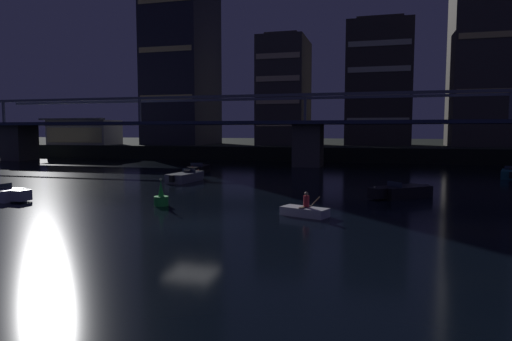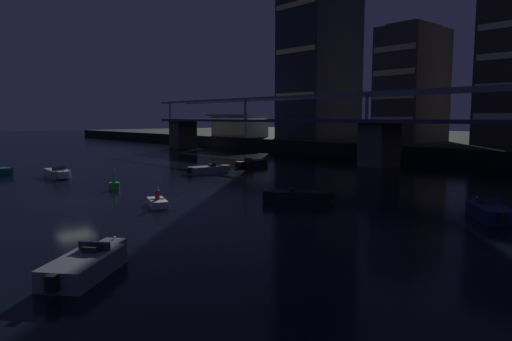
{
  "view_description": "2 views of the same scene",
  "coord_description": "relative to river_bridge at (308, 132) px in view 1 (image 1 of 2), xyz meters",
  "views": [
    {
      "loc": [
        8.88,
        -20.33,
        4.71
      ],
      "look_at": [
        -1.38,
        17.36,
        1.23
      ],
      "focal_mm": 31.37,
      "sensor_mm": 36.0,
      "label": 1
    },
    {
      "loc": [
        33.57,
        -11.85,
        6.17
      ],
      "look_at": [
        2.02,
        15.9,
        1.35
      ],
      "focal_mm": 32.19,
      "sensor_mm": 36.0,
      "label": 2
    }
  ],
  "objects": [
    {
      "name": "waterfront_pavilion",
      "position": [
        -43.0,
        11.91,
        -0.12
      ],
      "size": [
        12.4,
        7.4,
        4.7
      ],
      "color": "#B2AD9E",
      "rests_on": "far_riverbank"
    },
    {
      "name": "speedboat_far_left",
      "position": [
        -10.54,
        -12.45,
        -4.14
      ],
      "size": [
        2.35,
        5.23,
        1.16
      ],
      "color": "black",
      "rests_on": "ground"
    },
    {
      "name": "speedboat_far_center",
      "position": [
        10.55,
        -26.06,
        -4.14
      ],
      "size": [
        4.51,
        4.26,
        1.16
      ],
      "color": "black",
      "rests_on": "ground"
    },
    {
      "name": "speedboat_mid_right",
      "position": [
        21.87,
        -9.49,
        -4.14
      ],
      "size": [
        2.79,
        5.18,
        1.16
      ],
      "color": "#196066",
      "rests_on": "ground"
    },
    {
      "name": "tower_east_tall",
      "position": [
        24.77,
        20.08,
        18.68
      ],
      "size": [
        9.72,
        9.13,
        42.38
      ],
      "color": "#423D38",
      "rests_on": "far_riverbank"
    },
    {
      "name": "river_bridge",
      "position": [
        0.0,
        0.0,
        0.0
      ],
      "size": [
        98.63,
        6.4,
        9.38
      ],
      "color": "#4C4944",
      "rests_on": "ground"
    },
    {
      "name": "ground_plane",
      "position": [
        0.0,
        -38.66,
        -4.56
      ],
      "size": [
        400.0,
        400.0,
        0.0
      ],
      "primitive_type": "plane",
      "color": "black"
    },
    {
      "name": "channel_buoy",
      "position": [
        -4.19,
        -33.72,
        -4.08
      ],
      "size": [
        0.9,
        0.9,
        1.76
      ],
      "color": "green",
      "rests_on": "ground"
    },
    {
      "name": "tower_central",
      "position": [
        8.77,
        22.49,
        8.3
      ],
      "size": [
        10.91,
        8.47,
        21.61
      ],
      "color": "#38332D",
      "rests_on": "far_riverbank"
    },
    {
      "name": "dinghy_with_paddler",
      "position": [
        5.07,
        -34.71,
        -4.28
      ],
      "size": [
        2.82,
        2.67,
        1.36
      ],
      "color": "silver",
      "rests_on": "ground"
    },
    {
      "name": "speedboat_near_center",
      "position": [
        -8.3,
        -20.82,
        -4.14
      ],
      "size": [
        2.23,
        5.23,
        1.16
      ],
      "color": "gray",
      "rests_on": "ground"
    },
    {
      "name": "far_riverbank",
      "position": [
        0.0,
        48.01,
        -3.46
      ],
      "size": [
        240.0,
        80.0,
        2.2
      ],
      "primitive_type": "cube",
      "color": "black",
      "rests_on": "ground"
    },
    {
      "name": "tower_west_low",
      "position": [
        -26.55,
        18.8,
        18.32
      ],
      "size": [
        10.67,
        13.83,
        41.65
      ],
      "color": "#282833",
      "rests_on": "far_riverbank"
    },
    {
      "name": "tower_west_tall",
      "position": [
        -7.41,
        20.12,
        7.09
      ],
      "size": [
        8.05,
        11.37,
        19.19
      ],
      "color": "#423D38",
      "rests_on": "far_riverbank"
    }
  ]
}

